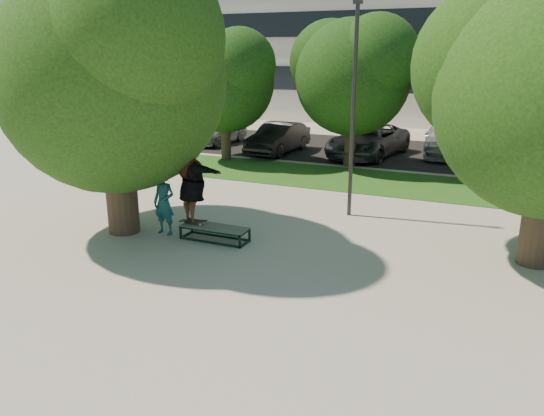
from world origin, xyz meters
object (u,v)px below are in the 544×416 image
at_px(bystander, 164,203).
at_px(lamppost, 353,110).
at_px(tree_left, 111,65).
at_px(grind_box, 215,233).
at_px(car_silver_b, 448,139).
at_px(car_silver_a, 219,131).
at_px(car_dark, 278,138).
at_px(car_grey, 368,140).

bearing_deg(bystander, lamppost, 43.57).
distance_m(tree_left, grind_box, 5.03).
bearing_deg(car_silver_b, car_silver_a, -179.41).
height_order(tree_left, lamppost, tree_left).
distance_m(lamppost, grind_box, 5.33).
bearing_deg(bystander, car_silver_a, 115.23).
bearing_deg(lamppost, bystander, -137.85).
bearing_deg(lamppost, car_dark, 125.22).
distance_m(grind_box, car_dark, 12.58).
distance_m(bystander, car_silver_b, 16.02).
height_order(lamppost, car_silver_a, lamppost).
relative_size(lamppost, car_dark, 1.38).
bearing_deg(car_silver_b, car_grey, -158.18).
bearing_deg(car_silver_a, lamppost, -42.07).
bearing_deg(car_dark, car_silver_b, 23.29).
bearing_deg(car_grey, car_dark, -158.33).
bearing_deg(lamppost, car_silver_a, 135.73).
distance_m(tree_left, bystander, 3.76).
bearing_deg(tree_left, car_silver_a, 109.01).
height_order(car_grey, car_silver_b, car_silver_b).
height_order(bystander, car_dark, bystander).
relative_size(grind_box, car_dark, 0.41).
xyz_separation_m(tree_left, lamppost, (5.29, 3.91, -1.27)).
height_order(tree_left, car_dark, tree_left).
relative_size(tree_left, car_silver_b, 1.36).
height_order(lamppost, car_grey, lamppost).
height_order(grind_box, bystander, bystander).
distance_m(lamppost, car_silver_b, 11.67).
bearing_deg(bystander, grind_box, 4.67).
bearing_deg(grind_box, tree_left, -173.54).
distance_m(tree_left, car_grey, 14.28).
relative_size(grind_box, car_silver_a, 0.45).
bearing_deg(bystander, tree_left, -168.28).
bearing_deg(lamppost, car_grey, 100.87).
distance_m(lamppost, bystander, 5.94).
distance_m(car_dark, car_silver_b, 8.07).
relative_size(tree_left, car_dark, 1.61).
bearing_deg(car_dark, car_grey, 15.61).
bearing_deg(car_grey, bystander, -90.83).
height_order(tree_left, bystander, tree_left).
bearing_deg(bystander, car_silver_b, 70.84).
bearing_deg(lamppost, grind_box, -125.72).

